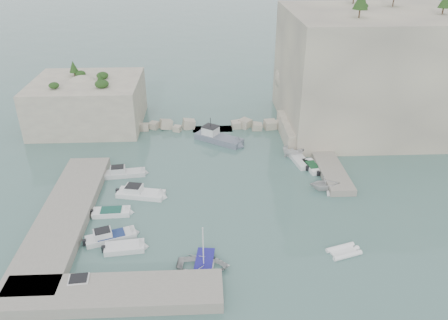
{
  "coord_description": "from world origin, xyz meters",
  "views": [
    {
      "loc": [
        -2.17,
        -39.43,
        26.93
      ],
      "look_at": [
        0.0,
        6.0,
        3.0
      ],
      "focal_mm": 35.0,
      "sensor_mm": 36.0,
      "label": 1
    }
  ],
  "objects_px": {
    "motorboat_f": "(90,289)",
    "tender_east_a": "(324,189)",
    "inflatable_dinghy": "(344,253)",
    "motorboat_b": "(141,196)",
    "motorboat_d": "(111,239)",
    "rowboat": "(204,268)",
    "work_boat": "(219,141)",
    "motorboat_e": "(125,250)",
    "motorboat_c": "(112,214)",
    "tender_east_c": "(300,162)",
    "tender_east_b": "(312,168)",
    "motorboat_a": "(125,175)",
    "tender_east_d": "(298,155)"
  },
  "relations": [
    {
      "from": "motorboat_f",
      "to": "motorboat_a",
      "type": "bearing_deg",
      "value": 84.8
    },
    {
      "from": "motorboat_e",
      "to": "motorboat_f",
      "type": "relative_size",
      "value": 0.77
    },
    {
      "from": "motorboat_a",
      "to": "motorboat_f",
      "type": "relative_size",
      "value": 1.05
    },
    {
      "from": "motorboat_b",
      "to": "motorboat_d",
      "type": "relative_size",
      "value": 1.12
    },
    {
      "from": "motorboat_e",
      "to": "tender_east_b",
      "type": "relative_size",
      "value": 1.01
    },
    {
      "from": "motorboat_b",
      "to": "motorboat_c",
      "type": "height_order",
      "value": "motorboat_b"
    },
    {
      "from": "tender_east_b",
      "to": "motorboat_b",
      "type": "bearing_deg",
      "value": 94.41
    },
    {
      "from": "motorboat_a",
      "to": "work_boat",
      "type": "relative_size",
      "value": 0.72
    },
    {
      "from": "tender_east_b",
      "to": "tender_east_c",
      "type": "relative_size",
      "value": 0.8
    },
    {
      "from": "motorboat_a",
      "to": "motorboat_d",
      "type": "bearing_deg",
      "value": -94.39
    },
    {
      "from": "motorboat_a",
      "to": "tender_east_b",
      "type": "relative_size",
      "value": 1.37
    },
    {
      "from": "motorboat_a",
      "to": "motorboat_d",
      "type": "relative_size",
      "value": 1.05
    },
    {
      "from": "motorboat_f",
      "to": "inflatable_dinghy",
      "type": "distance_m",
      "value": 23.2
    },
    {
      "from": "motorboat_c",
      "to": "rowboat",
      "type": "relative_size",
      "value": 0.9
    },
    {
      "from": "motorboat_e",
      "to": "motorboat_a",
      "type": "bearing_deg",
      "value": 92.41
    },
    {
      "from": "work_boat",
      "to": "motorboat_e",
      "type": "bearing_deg",
      "value": -77.74
    },
    {
      "from": "rowboat",
      "to": "tender_east_c",
      "type": "bearing_deg",
      "value": -25.34
    },
    {
      "from": "motorboat_b",
      "to": "rowboat",
      "type": "relative_size",
      "value": 1.23
    },
    {
      "from": "motorboat_f",
      "to": "tender_east_c",
      "type": "distance_m",
      "value": 31.32
    },
    {
      "from": "motorboat_e",
      "to": "motorboat_b",
      "type": "bearing_deg",
      "value": 81.26
    },
    {
      "from": "motorboat_b",
      "to": "rowboat",
      "type": "bearing_deg",
      "value": -48.21
    },
    {
      "from": "motorboat_f",
      "to": "tender_east_c",
      "type": "relative_size",
      "value": 1.05
    },
    {
      "from": "motorboat_a",
      "to": "tender_east_b",
      "type": "bearing_deg",
      "value": -5.57
    },
    {
      "from": "motorboat_d",
      "to": "motorboat_b",
      "type": "bearing_deg",
      "value": 56.61
    },
    {
      "from": "motorboat_b",
      "to": "motorboat_f",
      "type": "bearing_deg",
      "value": -88.13
    },
    {
      "from": "motorboat_b",
      "to": "tender_east_c",
      "type": "height_order",
      "value": "motorboat_b"
    },
    {
      "from": "work_boat",
      "to": "motorboat_b",
      "type": "bearing_deg",
      "value": -88.85
    },
    {
      "from": "motorboat_f",
      "to": "tender_east_a",
      "type": "height_order",
      "value": "tender_east_a"
    },
    {
      "from": "motorboat_f",
      "to": "rowboat",
      "type": "xyz_separation_m",
      "value": [
        9.72,
        2.1,
        0.0
      ]
    },
    {
      "from": "motorboat_d",
      "to": "tender_east_b",
      "type": "height_order",
      "value": "motorboat_d"
    },
    {
      "from": "tender_east_c",
      "to": "rowboat",
      "type": "bearing_deg",
      "value": 135.53
    },
    {
      "from": "motorboat_f",
      "to": "tender_east_c",
      "type": "xyz_separation_m",
      "value": [
        22.44,
        21.86,
        0.0
      ]
    },
    {
      "from": "motorboat_a",
      "to": "motorboat_c",
      "type": "distance_m",
      "value": 8.4
    },
    {
      "from": "rowboat",
      "to": "tender_east_d",
      "type": "relative_size",
      "value": 1.0
    },
    {
      "from": "motorboat_b",
      "to": "work_boat",
      "type": "relative_size",
      "value": 0.76
    },
    {
      "from": "motorboat_b",
      "to": "motorboat_e",
      "type": "bearing_deg",
      "value": -80.37
    },
    {
      "from": "tender_east_d",
      "to": "work_boat",
      "type": "xyz_separation_m",
      "value": [
        -10.59,
        4.74,
        0.0
      ]
    },
    {
      "from": "tender_east_b",
      "to": "motorboat_c",
      "type": "bearing_deg",
      "value": 100.57
    },
    {
      "from": "tender_east_c",
      "to": "tender_east_b",
      "type": "bearing_deg",
      "value": -157.38
    },
    {
      "from": "motorboat_c",
      "to": "inflatable_dinghy",
      "type": "xyz_separation_m",
      "value": [
        23.02,
        -7.45,
        0.0
      ]
    },
    {
      "from": "motorboat_b",
      "to": "motorboat_c",
      "type": "relative_size",
      "value": 1.37
    },
    {
      "from": "motorboat_f",
      "to": "tender_east_a",
      "type": "xyz_separation_m",
      "value": [
        23.95,
        14.93,
        0.0
      ]
    },
    {
      "from": "motorboat_d",
      "to": "rowboat",
      "type": "relative_size",
      "value": 1.1
    },
    {
      "from": "motorboat_e",
      "to": "tender_east_b",
      "type": "bearing_deg",
      "value": 28.78
    },
    {
      "from": "rowboat",
      "to": "inflatable_dinghy",
      "type": "distance_m",
      "value": 13.28
    },
    {
      "from": "tender_east_a",
      "to": "tender_east_b",
      "type": "xyz_separation_m",
      "value": [
        -0.29,
        5.13,
        0.0
      ]
    },
    {
      "from": "motorboat_a",
      "to": "inflatable_dinghy",
      "type": "xyz_separation_m",
      "value": [
        22.91,
        -15.84,
        0.0
      ]
    },
    {
      "from": "motorboat_a",
      "to": "tender_east_c",
      "type": "relative_size",
      "value": 1.1
    },
    {
      "from": "rowboat",
      "to": "work_boat",
      "type": "xyz_separation_m",
      "value": [
        2.36,
        26.61,
        0.0
      ]
    },
    {
      "from": "inflatable_dinghy",
      "to": "motorboat_b",
      "type": "bearing_deg",
      "value": 134.27
    }
  ]
}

